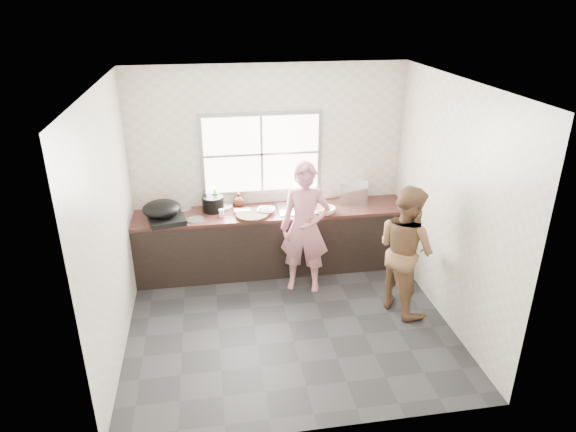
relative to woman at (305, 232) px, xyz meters
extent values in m
cube|color=#262628|center=(-0.33, -0.74, -0.79)|extent=(3.60, 3.20, 0.01)
cube|color=silver|center=(-0.33, -0.74, 1.92)|extent=(3.60, 3.20, 0.01)
cube|color=beige|center=(-0.33, 0.87, 0.57)|extent=(3.60, 0.01, 2.70)
cube|color=beige|center=(-2.13, -0.74, 0.57)|extent=(0.01, 3.20, 2.70)
cube|color=beige|center=(1.48, -0.74, 0.57)|extent=(0.01, 3.20, 2.70)
cube|color=beige|center=(-0.33, -2.34, 0.57)|extent=(3.60, 0.01, 2.70)
cube|color=black|center=(-0.33, 0.55, -0.37)|extent=(3.60, 0.62, 0.82)
cube|color=#3A1D17|center=(-0.33, 0.55, 0.06)|extent=(3.60, 0.64, 0.04)
cube|color=silver|center=(0.02, 0.55, 0.08)|extent=(0.55, 0.45, 0.02)
cylinder|color=silver|center=(0.02, 0.75, 0.23)|extent=(0.02, 0.02, 0.30)
cube|color=#9EA0A5|center=(-0.43, 0.85, 0.77)|extent=(1.60, 0.05, 1.10)
cube|color=white|center=(-0.43, 0.83, 0.77)|extent=(1.50, 0.01, 1.00)
imported|color=#D5808F|center=(0.00, 0.00, 0.00)|extent=(0.66, 0.53, 1.56)
imported|color=brown|center=(1.06, -0.63, -0.01)|extent=(0.82, 0.92, 1.55)
cylinder|color=black|center=(-0.61, 0.40, 0.10)|extent=(0.48, 0.48, 0.04)
cube|color=silver|center=(-0.73, 0.54, 0.12)|extent=(0.21, 0.11, 0.01)
imported|color=white|center=(-0.42, 0.49, 0.11)|extent=(0.29, 0.29, 0.06)
imported|color=white|center=(0.33, 0.34, 0.11)|extent=(0.24, 0.24, 0.07)
imported|color=white|center=(0.33, 0.57, 0.11)|extent=(0.19, 0.19, 0.05)
cylinder|color=black|center=(-1.09, 0.67, 0.18)|extent=(0.29, 0.29, 0.20)
cylinder|color=white|center=(-0.95, 0.78, 0.09)|extent=(0.28, 0.28, 0.02)
imported|color=#488C2D|center=(-1.06, 0.78, 0.23)|extent=(0.13, 0.13, 0.30)
imported|color=#3D200F|center=(-1.18, 0.75, 0.18)|extent=(0.11, 0.11, 0.21)
imported|color=#4D2313|center=(-0.75, 0.78, 0.16)|extent=(0.14, 0.14, 0.17)
cylinder|color=white|center=(-0.99, 0.47, 0.13)|extent=(0.08, 0.08, 0.10)
cube|color=black|center=(-1.68, 0.41, 0.11)|extent=(0.51, 0.51, 0.06)
ellipsoid|color=black|center=(-1.73, 0.49, 0.23)|extent=(0.52, 0.52, 0.18)
cube|color=white|center=(0.77, 0.75, 0.23)|extent=(0.45, 0.36, 0.31)
cylinder|color=silver|center=(-1.33, 0.41, 0.08)|extent=(0.28, 0.28, 0.01)
cylinder|color=silver|center=(-1.49, 0.78, 0.08)|extent=(0.30, 0.30, 0.01)
camera|label=1|loc=(-1.12, -5.60, 2.71)|focal=32.00mm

